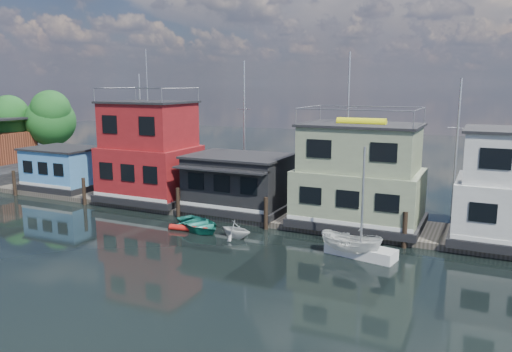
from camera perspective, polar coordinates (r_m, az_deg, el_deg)
The scene contains 14 objects.
ground at distance 27.60m, azimuth -12.74°, elevation -10.14°, with size 160.00×160.00×0.00m, color black.
dock at distance 37.23m, azimuth -1.32°, elevation -4.13°, with size 48.00×5.00×0.40m, color #595147.
houseboat_blue at distance 47.53m, azimuth -21.12°, elevation 0.84°, with size 6.40×4.90×3.66m.
houseboat_red at distance 40.93m, azimuth -12.05°, elevation 2.55°, with size 7.40×5.90×11.86m.
houseboat_dark at distance 36.94m, azimuth -2.04°, elevation -0.72°, with size 7.40×6.10×4.06m.
houseboat_green at distance 33.64m, azimuth 11.71°, elevation -0.09°, with size 8.40×5.90×7.03m.
pilings at distance 34.77m, azimuth -3.89°, elevation -3.68°, with size 42.28×0.28×2.20m.
background_masts at distance 40.06m, azimuth 8.66°, elevation 4.58°, with size 36.40×0.16×12.00m.
shore at distance 59.42m, azimuth -27.00°, elevation 3.57°, with size 12.40×15.72×8.24m.
day_sailer at distance 29.01m, azimuth 11.87°, elevation -8.26°, with size 4.13×2.03×6.24m.
dinghy_teal at distance 33.47m, azimuth -6.59°, elevation -5.48°, with size 2.94×4.11×0.85m, color #248474.
dinghy_white at distance 31.61m, azimuth -2.35°, elevation -6.10°, with size 1.89×2.19×1.15m, color silver.
motorboat at distance 28.73m, azimuth 10.80°, elevation -7.72°, with size 1.38×3.68×1.42m, color silver.
red_kayak at distance 33.38m, azimuth -7.74°, elevation -5.96°, with size 0.39×0.39×2.68m, color red.
Camera 1 is at (16.19, -20.18, 9.62)m, focal length 35.00 mm.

